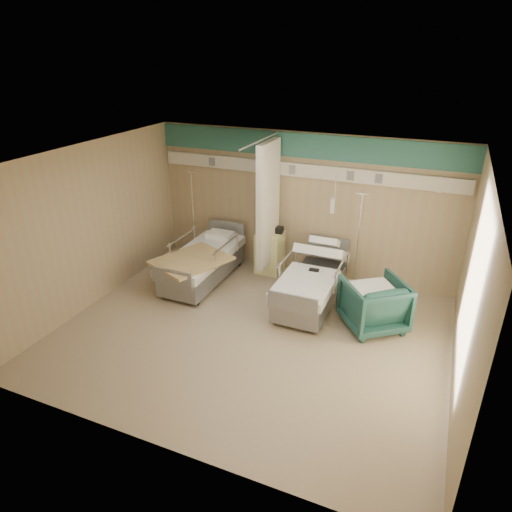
{
  "coord_description": "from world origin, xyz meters",
  "views": [
    {
      "loc": [
        2.47,
        -5.63,
        4.21
      ],
      "look_at": [
        -0.17,
        0.6,
        1.09
      ],
      "focal_mm": 32.0,
      "sensor_mm": 36.0,
      "label": 1
    }
  ],
  "objects_px": {
    "bed_left": "(203,266)",
    "bedside_cabinet": "(270,252)",
    "bed_right": "(311,287)",
    "iv_stand_left": "(195,239)",
    "iv_stand_right": "(355,268)",
    "visitor_armchair": "(374,304)"
  },
  "relations": [
    {
      "from": "bedside_cabinet",
      "to": "iv_stand_left",
      "type": "bearing_deg",
      "value": 177.43
    },
    {
      "from": "bed_left",
      "to": "iv_stand_right",
      "type": "bearing_deg",
      "value": 18.63
    },
    {
      "from": "bed_left",
      "to": "iv_stand_left",
      "type": "distance_m",
      "value": 1.22
    },
    {
      "from": "iv_stand_left",
      "to": "bed_left",
      "type": "bearing_deg",
      "value": -53.28
    },
    {
      "from": "iv_stand_right",
      "to": "bed_right",
      "type": "bearing_deg",
      "value": -121.49
    },
    {
      "from": "bed_right",
      "to": "bed_left",
      "type": "xyz_separation_m",
      "value": [
        -2.2,
        0.0,
        0.0
      ]
    },
    {
      "from": "bed_right",
      "to": "iv_stand_right",
      "type": "relative_size",
      "value": 1.17
    },
    {
      "from": "bed_left",
      "to": "bed_right",
      "type": "bearing_deg",
      "value": 0.0
    },
    {
      "from": "bed_left",
      "to": "bedside_cabinet",
      "type": "distance_m",
      "value": 1.39
    },
    {
      "from": "visitor_armchair",
      "to": "iv_stand_left",
      "type": "distance_m",
      "value": 4.27
    },
    {
      "from": "iv_stand_right",
      "to": "iv_stand_left",
      "type": "xyz_separation_m",
      "value": [
        -3.5,
        0.05,
        0.01
      ]
    },
    {
      "from": "bed_right",
      "to": "iv_stand_left",
      "type": "height_order",
      "value": "iv_stand_left"
    },
    {
      "from": "bed_right",
      "to": "iv_stand_left",
      "type": "relative_size",
      "value": 1.15
    },
    {
      "from": "bed_left",
      "to": "iv_stand_right",
      "type": "height_order",
      "value": "iv_stand_right"
    },
    {
      "from": "bed_right",
      "to": "bedside_cabinet",
      "type": "relative_size",
      "value": 2.54
    },
    {
      "from": "bed_right",
      "to": "bedside_cabinet",
      "type": "bearing_deg",
      "value": 141.95
    },
    {
      "from": "bedside_cabinet",
      "to": "visitor_armchair",
      "type": "relative_size",
      "value": 0.91
    },
    {
      "from": "visitor_armchair",
      "to": "iv_stand_left",
      "type": "height_order",
      "value": "iv_stand_left"
    },
    {
      "from": "bed_right",
      "to": "bed_left",
      "type": "distance_m",
      "value": 2.2
    },
    {
      "from": "bed_left",
      "to": "bedside_cabinet",
      "type": "relative_size",
      "value": 2.54
    },
    {
      "from": "bed_left",
      "to": "bedside_cabinet",
      "type": "bearing_deg",
      "value": 40.6
    },
    {
      "from": "bed_left",
      "to": "visitor_armchair",
      "type": "bearing_deg",
      "value": -5.74
    }
  ]
}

